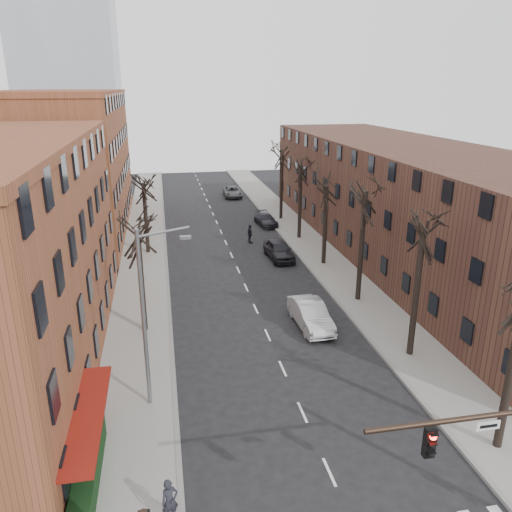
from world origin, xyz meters
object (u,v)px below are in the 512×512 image
parked_car_near (279,250)px  pedestrian_a (170,501)px  silver_sedan (311,315)px  parked_car_mid (266,220)px

parked_car_near → pedestrian_a: bearing=-114.3°
silver_sedan → parked_car_mid: size_ratio=1.12×
parked_car_mid → pedestrian_a: 40.74m
silver_sedan → parked_car_mid: silver_sedan is taller
silver_sedan → parked_car_mid: 25.13m
silver_sedan → pedestrian_a: (-9.40, -14.00, 0.18)m
silver_sedan → parked_car_near: 13.61m
pedestrian_a → parked_car_mid: bearing=53.0°
parked_car_near → parked_car_mid: parked_car_near is taller
silver_sedan → pedestrian_a: bearing=-126.2°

